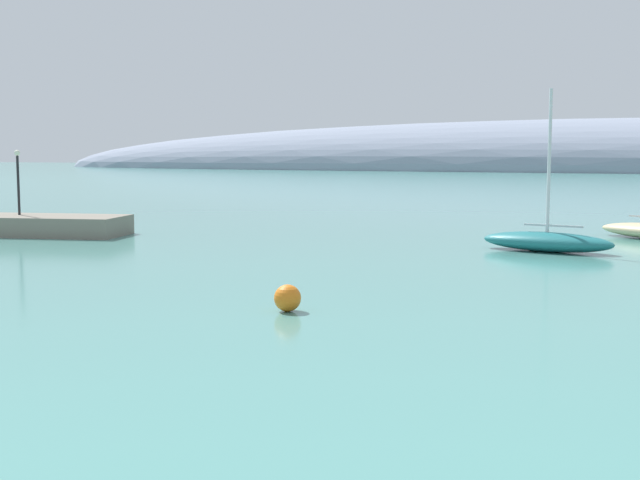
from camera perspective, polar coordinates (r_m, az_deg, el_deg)
The scene contains 4 objects.
distant_ridge at distance 233.31m, azimuth 20.59°, elevation 4.39°, with size 359.18×52.44×27.55m, color gray.
sailboat_teal_near_shore at distance 45.38m, azimuth 15.14°, elevation -0.04°, with size 7.17×3.35×8.42m.
mooring_buoy_orange at distance 27.52m, azimuth -2.22°, elevation -3.96°, with size 0.89×0.89×0.89m, color orange.
harbor_lamp_post at distance 56.19m, azimuth -19.80°, elevation 4.19°, with size 0.36×0.36×4.07m.
Camera 1 is at (15.30, -7.67, 5.23)m, focal length 47.19 mm.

